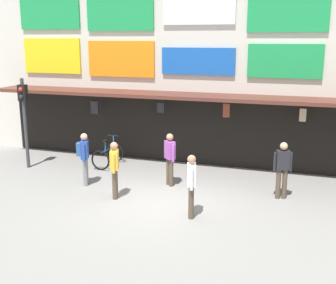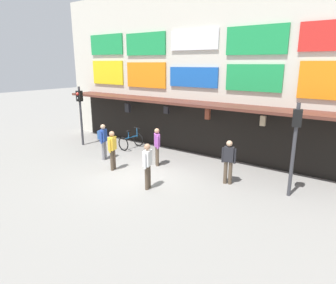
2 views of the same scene
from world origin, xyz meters
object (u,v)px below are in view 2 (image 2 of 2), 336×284
at_px(bicycle_parked, 131,141).
at_px(pedestrian_in_black, 148,164).
at_px(pedestrian_in_purple, 112,148).
at_px(pedestrian_in_blue, 103,139).
at_px(pedestrian_in_green, 229,159).
at_px(pedestrian_in_white, 157,145).
at_px(traffic_light_near, 80,107).
at_px(traffic_light_far, 295,135).

height_order(bicycle_parked, pedestrian_in_black, pedestrian_in_black).
height_order(bicycle_parked, pedestrian_in_purple, pedestrian_in_purple).
distance_m(pedestrian_in_blue, pedestrian_in_green, 6.02).
relative_size(bicycle_parked, pedestrian_in_black, 0.71).
height_order(pedestrian_in_purple, pedestrian_in_white, same).
distance_m(traffic_light_near, pedestrian_in_black, 7.25).
distance_m(bicycle_parked, pedestrian_in_black, 5.39).
relative_size(bicycle_parked, pedestrian_in_green, 0.71).
height_order(traffic_light_near, pedestrian_in_purple, traffic_light_near).
bearing_deg(pedestrian_in_white, traffic_light_far, 2.51).
height_order(traffic_light_far, pedestrian_in_white, traffic_light_far).
height_order(traffic_light_far, pedestrian_in_blue, traffic_light_far).
height_order(traffic_light_near, bicycle_parked, traffic_light_near).
distance_m(pedestrian_in_green, pedestrian_in_white, 3.41).
bearing_deg(traffic_light_near, pedestrian_in_black, -19.61).
xyz_separation_m(traffic_light_far, pedestrian_in_purple, (-6.72, -1.79, -1.19)).
bearing_deg(pedestrian_in_white, bicycle_parked, 155.01).
distance_m(pedestrian_in_white, pedestrian_in_black, 2.53).
bearing_deg(pedestrian_in_green, traffic_light_far, 7.43).
distance_m(pedestrian_in_purple, pedestrian_in_blue, 1.58).
relative_size(bicycle_parked, pedestrian_in_blue, 0.71).
distance_m(traffic_light_near, pedestrian_in_white, 5.58).
xyz_separation_m(pedestrian_in_blue, pedestrian_in_black, (3.85, -1.37, -0.04)).
bearing_deg(pedestrian_in_blue, pedestrian_in_white, 17.54).
relative_size(pedestrian_in_blue, pedestrian_in_black, 1.00).
distance_m(pedestrian_in_purple, pedestrian_in_green, 4.82).
height_order(traffic_light_near, traffic_light_far, same).
relative_size(traffic_light_near, traffic_light_far, 1.00).
xyz_separation_m(traffic_light_far, pedestrian_in_black, (-4.27, -2.42, -1.19)).
distance_m(traffic_light_far, pedestrian_in_purple, 7.06).
height_order(pedestrian_in_purple, pedestrian_in_black, same).
distance_m(traffic_light_far, bicycle_parked, 8.60).
bearing_deg(pedestrian_in_green, pedestrian_in_black, -134.74).
relative_size(pedestrian_in_purple, pedestrian_in_black, 1.00).
bearing_deg(pedestrian_in_blue, traffic_light_near, 160.30).
distance_m(pedestrian_in_blue, pedestrian_in_black, 4.09).
bearing_deg(pedestrian_in_blue, pedestrian_in_purple, -27.77).
bearing_deg(pedestrian_in_green, bicycle_parked, 167.81).
bearing_deg(traffic_light_near, bicycle_parked, 22.13).
bearing_deg(bicycle_parked, pedestrian_in_white, -24.99).
xyz_separation_m(pedestrian_in_purple, pedestrian_in_black, (2.46, -0.63, 0.00)).
height_order(bicycle_parked, pedestrian_in_green, pedestrian_in_green).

